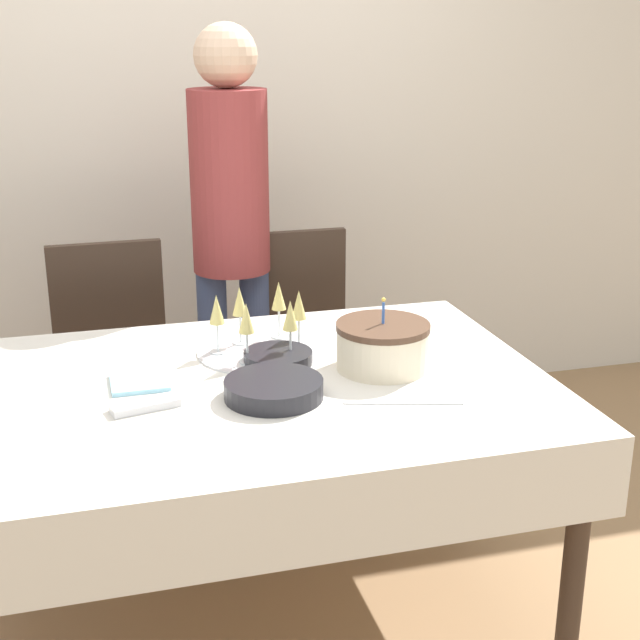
{
  "coord_description": "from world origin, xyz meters",
  "views": [
    {
      "loc": [
        -0.42,
        -2.16,
        1.67
      ],
      "look_at": [
        0.21,
        0.12,
        0.89
      ],
      "focal_mm": 50.0,
      "sensor_mm": 36.0,
      "label": 1
    }
  ],
  "objects_px": {
    "dining_chair_far_left": "(114,368)",
    "person_standing": "(230,215)",
    "champagne_tray": "(261,328)",
    "plate_stack_dessert": "(278,357)",
    "dining_chair_far_right": "(301,350)",
    "plate_stack_main": "(274,389)",
    "birthday_cake": "(383,346)"
  },
  "relations": [
    {
      "from": "plate_stack_dessert",
      "to": "dining_chair_far_right",
      "type": "bearing_deg",
      "value": 71.08
    },
    {
      "from": "dining_chair_far_left",
      "to": "champagne_tray",
      "type": "bearing_deg",
      "value": -58.19
    },
    {
      "from": "champagne_tray",
      "to": "plate_stack_dessert",
      "type": "distance_m",
      "value": 0.12
    },
    {
      "from": "dining_chair_far_right",
      "to": "champagne_tray",
      "type": "height_order",
      "value": "champagne_tray"
    },
    {
      "from": "dining_chair_far_left",
      "to": "plate_stack_main",
      "type": "bearing_deg",
      "value": -69.7
    },
    {
      "from": "person_standing",
      "to": "plate_stack_main",
      "type": "bearing_deg",
      "value": -94.6
    },
    {
      "from": "dining_chair_far_right",
      "to": "birthday_cake",
      "type": "height_order",
      "value": "birthday_cake"
    },
    {
      "from": "plate_stack_main",
      "to": "champagne_tray",
      "type": "bearing_deg",
      "value": 83.23
    },
    {
      "from": "dining_chair_far_left",
      "to": "plate_stack_main",
      "type": "distance_m",
      "value": 1.09
    },
    {
      "from": "plate_stack_main",
      "to": "birthday_cake",
      "type": "bearing_deg",
      "value": 20.1
    },
    {
      "from": "plate_stack_main",
      "to": "person_standing",
      "type": "height_order",
      "value": "person_standing"
    },
    {
      "from": "dining_chair_far_right",
      "to": "champagne_tray",
      "type": "relative_size",
      "value": 2.57
    },
    {
      "from": "dining_chair_far_left",
      "to": "person_standing",
      "type": "height_order",
      "value": "person_standing"
    },
    {
      "from": "birthday_cake",
      "to": "dining_chair_far_left",
      "type": "bearing_deg",
      "value": 129.06
    },
    {
      "from": "person_standing",
      "to": "birthday_cake",
      "type": "bearing_deg",
      "value": -75.5
    },
    {
      "from": "dining_chair_far_left",
      "to": "dining_chair_far_right",
      "type": "distance_m",
      "value": 0.69
    },
    {
      "from": "dining_chair_far_left",
      "to": "plate_stack_dessert",
      "type": "xyz_separation_m",
      "value": [
        0.43,
        -0.75,
        0.27
      ]
    },
    {
      "from": "dining_chair_far_left",
      "to": "champagne_tray",
      "type": "xyz_separation_m",
      "value": [
        0.4,
        -0.65,
        0.33
      ]
    },
    {
      "from": "champagne_tray",
      "to": "plate_stack_dessert",
      "type": "xyz_separation_m",
      "value": [
        0.03,
        -0.1,
        -0.06
      ]
    },
    {
      "from": "plate_stack_dessert",
      "to": "birthday_cake",
      "type": "bearing_deg",
      "value": -22.41
    },
    {
      "from": "birthday_cake",
      "to": "plate_stack_main",
      "type": "relative_size",
      "value": 1.02
    },
    {
      "from": "dining_chair_far_left",
      "to": "plate_stack_main",
      "type": "xyz_separation_m",
      "value": [
        0.36,
        -0.98,
        0.28
      ]
    },
    {
      "from": "birthday_cake",
      "to": "plate_stack_dessert",
      "type": "relative_size",
      "value": 1.34
    },
    {
      "from": "dining_chair_far_right",
      "to": "birthday_cake",
      "type": "relative_size",
      "value": 3.65
    },
    {
      "from": "birthday_cake",
      "to": "person_standing",
      "type": "xyz_separation_m",
      "value": [
        -0.25,
        0.96,
        0.19
      ]
    },
    {
      "from": "dining_chair_far_left",
      "to": "dining_chair_far_right",
      "type": "bearing_deg",
      "value": 0.0
    },
    {
      "from": "birthday_cake",
      "to": "plate_stack_main",
      "type": "distance_m",
      "value": 0.36
    },
    {
      "from": "plate_stack_main",
      "to": "plate_stack_dessert",
      "type": "relative_size",
      "value": 1.31
    },
    {
      "from": "dining_chair_far_right",
      "to": "plate_stack_dessert",
      "type": "relative_size",
      "value": 4.87
    },
    {
      "from": "dining_chair_far_left",
      "to": "champagne_tray",
      "type": "distance_m",
      "value": 0.83
    },
    {
      "from": "dining_chair_far_left",
      "to": "champagne_tray",
      "type": "relative_size",
      "value": 2.57
    },
    {
      "from": "dining_chair_far_right",
      "to": "plate_stack_main",
      "type": "relative_size",
      "value": 3.71
    }
  ]
}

